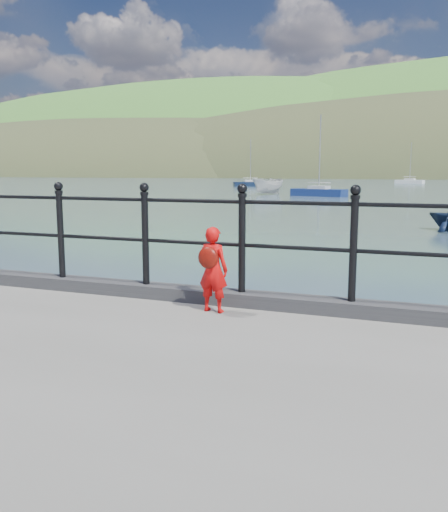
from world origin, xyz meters
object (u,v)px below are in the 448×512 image
at_px(railing, 192,229).
at_px(sailboat_port, 319,193).
at_px(sailboat_deep, 410,182).
at_px(sailboat_left, 250,184).
at_px(child, 213,269).
at_px(launch_white, 268,186).

bearing_deg(railing, sailboat_port, 99.23).
distance_m(railing, sailboat_deep, 101.72).
xyz_separation_m(sailboat_port, sailboat_left, (-16.13, 28.17, 0.00)).
height_order(child, sailboat_deep, sailboat_deep).
relative_size(launch_white, sailboat_deep, 0.58).
height_order(railing, sailboat_deep, sailboat_deep).
relative_size(sailboat_port, sailboat_left, 1.06).
xyz_separation_m(child, sailboat_deep, (-1.69, 102.08, -1.12)).
xyz_separation_m(railing, child, (0.41, -0.39, -0.36)).
xyz_separation_m(launch_white, sailboat_left, (-10.42, 26.12, -0.53)).
xyz_separation_m(child, sailboat_port, (-8.02, 47.25, -1.13)).
height_order(launch_white, sailboat_deep, sailboat_deep).
bearing_deg(railing, sailboat_left, 107.56).
bearing_deg(sailboat_left, child, -101.22).
height_order(sailboat_deep, sailboat_left, sailboat_deep).
xyz_separation_m(launch_white, sailboat_port, (5.71, -2.05, -0.53)).
bearing_deg(child, sailboat_port, -74.88).
height_order(child, sailboat_port, sailboat_port).
bearing_deg(child, launch_white, -68.95).
distance_m(railing, sailboat_port, 47.50).
height_order(child, sailboat_left, sailboat_left).
distance_m(child, sailboat_left, 79.21).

